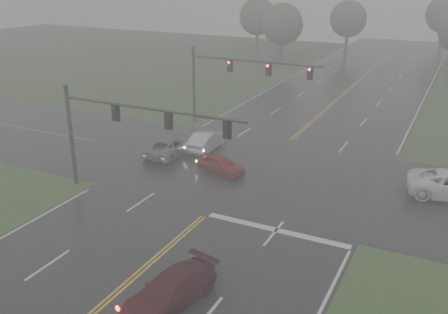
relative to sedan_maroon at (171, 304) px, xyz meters
The scene contains 13 objects.
main_road 14.14m from the sedan_maroon, 100.87° to the left, with size 18.00×160.00×0.02m, color black.
cross_street 16.11m from the sedan_maroon, 99.53° to the left, with size 120.00×14.00×0.02m, color black.
stop_bar 8.49m from the sedan_maroon, 77.53° to the left, with size 8.50×0.50×0.01m, color silver.
sedan_maroon is the anchor object (origin of this frame).
sedan_red 15.24m from the sedan_maroon, 108.35° to the left, with size 1.53×3.81×1.30m, color maroon.
sedan_silver 20.06m from the sedan_maroon, 113.69° to the left, with size 1.61×4.61×1.52m, color #B1B4B9.
car_grey 18.91m from the sedan_maroon, 122.31° to the left, with size 2.41×5.23×1.45m, color slate.
signal_gantry_near 13.11m from the sedan_maroon, 136.80° to the left, with size 12.92×0.30×6.94m.
signal_gantry_far 26.91m from the sedan_maroon, 109.94° to the left, with size 12.52×0.36×7.15m.
tree_nw_a 59.79m from the sedan_maroon, 105.63° to the left, with size 6.18×6.18×9.08m.
tree_n_mid 71.99m from the sedan_maroon, 97.53° to the left, with size 6.05×6.05×8.89m.
tree_nw_b 70.74m from the sedan_maroon, 109.78° to the left, with size 6.25×6.25×9.18m.
tree_n_far 83.15m from the sedan_maroon, 86.76° to the left, with size 6.46×6.46×9.48m.
Camera 1 is at (12.92, -9.25, 13.96)m, focal length 40.00 mm.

